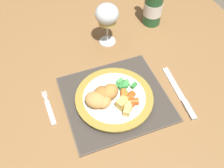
% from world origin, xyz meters
% --- Properties ---
extents(ground_plane, '(6.00, 6.00, 0.00)m').
position_xyz_m(ground_plane, '(0.00, 0.00, 0.00)').
color(ground_plane, brown).
extents(dining_table, '(1.22, 1.09, 0.74)m').
position_xyz_m(dining_table, '(0.00, 0.00, 0.66)').
color(dining_table, olive).
rests_on(dining_table, ground).
extents(placemat, '(0.31, 0.29, 0.01)m').
position_xyz_m(placemat, '(0.01, -0.23, 0.74)').
color(placemat, brown).
rests_on(placemat, dining_table).
extents(dinner_plate, '(0.24, 0.24, 0.02)m').
position_xyz_m(dinner_plate, '(0.00, -0.24, 0.76)').
color(dinner_plate, white).
rests_on(dinner_plate, placemat).
extents(breaded_croquettes, '(0.13, 0.10, 0.04)m').
position_xyz_m(breaded_croquettes, '(-0.04, -0.24, 0.78)').
color(breaded_croquettes, tan).
rests_on(breaded_croquettes, dinner_plate).
extents(green_beans_pile, '(0.08, 0.07, 0.02)m').
position_xyz_m(green_beans_pile, '(0.04, -0.22, 0.77)').
color(green_beans_pile, green).
rests_on(green_beans_pile, dinner_plate).
extents(glazed_carrots, '(0.05, 0.07, 0.02)m').
position_xyz_m(glazed_carrots, '(0.04, -0.27, 0.78)').
color(glazed_carrots, '#CC5119').
rests_on(glazed_carrots, dinner_plate).
extents(fork, '(0.02, 0.13, 0.01)m').
position_xyz_m(fork, '(-0.19, -0.20, 0.74)').
color(fork, silver).
rests_on(fork, dining_table).
extents(table_knife, '(0.03, 0.21, 0.01)m').
position_xyz_m(table_knife, '(0.20, -0.30, 0.74)').
color(table_knife, silver).
rests_on(table_knife, dining_table).
extents(wine_glass, '(0.08, 0.08, 0.16)m').
position_xyz_m(wine_glass, '(0.07, 0.03, 0.86)').
color(wine_glass, silver).
rests_on(wine_glass, dining_table).
extents(bottle, '(0.07, 0.07, 0.26)m').
position_xyz_m(bottle, '(0.28, 0.07, 0.83)').
color(bottle, '#23562D').
rests_on(bottle, dining_table).
extents(roast_potatoes, '(0.04, 0.06, 0.03)m').
position_xyz_m(roast_potatoes, '(0.01, -0.29, 0.78)').
color(roast_potatoes, '#E5BC66').
rests_on(roast_potatoes, dinner_plate).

